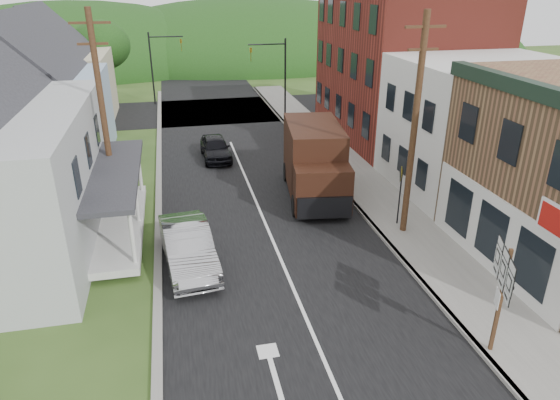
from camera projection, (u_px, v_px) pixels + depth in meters
ground at (296, 295)px, 17.19m from camera, size 120.00×120.00×0.00m
road at (250, 187)px, 26.12m from camera, size 9.00×90.00×0.02m
cross_road at (217, 111)px, 41.30m from camera, size 60.00×9.00×0.02m
sidewalk_right at (370, 191)px, 25.46m from camera, size 2.80×55.00×0.15m
curb_right at (345, 193)px, 25.19m from camera, size 0.20×55.00×0.15m
curb_left at (159, 210)px, 23.40m from camera, size 0.30×55.00×0.12m
storefront_white at (480, 127)px, 24.78m from camera, size 8.00×7.00×6.50m
storefront_red at (401, 62)px, 32.55m from camera, size 8.00×12.00×10.00m
house_blue at (40, 98)px, 28.72m from camera, size 7.14×8.16×7.28m
house_cream at (59, 73)px, 36.65m from camera, size 7.14×8.16×7.28m
utility_pole_right at (414, 127)px, 19.52m from camera, size 1.60×0.26×9.00m
utility_pole_left at (103, 116)px, 21.17m from camera, size 1.60×0.26×9.00m
traffic_signal_right at (276, 69)px, 37.49m from camera, size 2.87×0.20×6.00m
traffic_signal_left at (159, 60)px, 42.06m from camera, size 2.87×0.20×6.00m
tree_left_d at (101, 45)px, 42.02m from camera, size 4.80×4.80×6.94m
forested_ridge at (196, 61)px, 66.30m from camera, size 90.00×30.00×16.00m
silver_sedan at (188, 247)px, 18.61m from camera, size 2.19×5.04×1.61m
dark_sedan at (215, 148)px, 29.97m from camera, size 1.73×4.06×1.37m
delivery_van at (315, 162)px, 24.33m from camera, size 3.36×6.58×3.52m
route_sign_cluster at (502, 286)px, 13.60m from camera, size 0.78×1.77×3.31m
warning_sign at (400, 187)px, 21.21m from camera, size 0.27×0.71×2.70m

